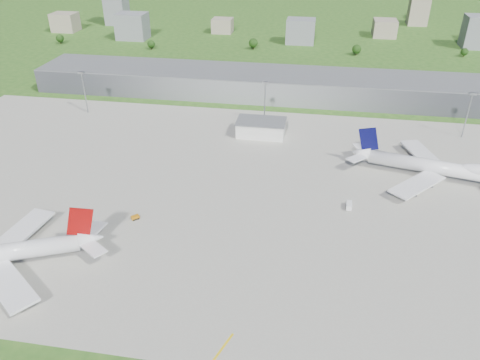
# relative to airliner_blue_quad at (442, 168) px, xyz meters

# --- Properties ---
(ground) EXTENTS (1400.00, 1400.00, 0.00)m
(ground) POSITION_rel_airliner_blue_quad_xyz_m (-98.83, 85.31, -5.81)
(ground) COLOR #29551A
(ground) RESTS_ON ground
(apron) EXTENTS (360.00, 190.00, 0.08)m
(apron) POSITION_rel_airliner_blue_quad_xyz_m (-88.83, -24.69, -5.77)
(apron) COLOR gray
(apron) RESTS_ON ground
(terminal) EXTENTS (300.00, 42.00, 15.00)m
(terminal) POSITION_rel_airliner_blue_quad_xyz_m (-98.83, 100.31, 1.69)
(terminal) COLOR gray
(terminal) RESTS_ON ground
(ops_building) EXTENTS (26.00, 16.00, 8.00)m
(ops_building) POSITION_rel_airliner_blue_quad_xyz_m (-88.83, 35.31, -1.81)
(ops_building) COLOR silver
(ops_building) RESTS_ON ground
(mast_west) EXTENTS (3.50, 2.00, 25.90)m
(mast_west) POSITION_rel_airliner_blue_quad_xyz_m (-198.83, 50.31, 11.90)
(mast_west) COLOR gray
(mast_west) RESTS_ON ground
(mast_center) EXTENTS (3.50, 2.00, 25.90)m
(mast_center) POSITION_rel_airliner_blue_quad_xyz_m (-88.83, 50.31, 11.90)
(mast_center) COLOR gray
(mast_center) RESTS_ON ground
(mast_east) EXTENTS (3.50, 2.00, 25.90)m
(mast_east) POSITION_rel_airliner_blue_quad_xyz_m (21.17, 50.31, 11.90)
(mast_east) COLOR gray
(mast_east) RESTS_ON ground
(airliner_blue_quad) EXTENTS (79.37, 61.33, 20.91)m
(airliner_blue_quad) POSITION_rel_airliner_blue_quad_xyz_m (0.00, 0.00, 0.00)
(airliner_blue_quad) COLOR white
(airliner_blue_quad) RESTS_ON ground
(tug_yellow) EXTENTS (3.61, 3.55, 1.64)m
(tug_yellow) POSITION_rel_airliner_blue_quad_xyz_m (-128.86, -54.74, -4.95)
(tug_yellow) COLOR #B86E0A
(tug_yellow) RESTS_ON ground
(van_white_near) EXTENTS (2.54, 5.31, 2.66)m
(van_white_near) POSITION_rel_airliner_blue_quad_xyz_m (-42.82, -32.27, -4.47)
(van_white_near) COLOR white
(van_white_near) RESTS_ON ground
(bldg_far_w) EXTENTS (24.00, 20.00, 18.00)m
(bldg_far_w) POSITION_rel_airliner_blue_quad_xyz_m (-318.83, 255.31, 3.19)
(bldg_far_w) COLOR gray
(bldg_far_w) RESTS_ON ground
(bldg_w) EXTENTS (28.00, 22.00, 24.00)m
(bldg_w) POSITION_rel_airliner_blue_quad_xyz_m (-238.83, 235.31, 6.19)
(bldg_w) COLOR slate
(bldg_w) RESTS_ON ground
(bldg_cw) EXTENTS (20.00, 18.00, 14.00)m
(bldg_cw) POSITION_rel_airliner_blue_quad_xyz_m (-158.83, 275.31, 1.19)
(bldg_cw) COLOR gray
(bldg_cw) RESTS_ON ground
(bldg_c) EXTENTS (26.00, 20.00, 22.00)m
(bldg_c) POSITION_rel_airliner_blue_quad_xyz_m (-78.83, 245.31, 5.19)
(bldg_c) COLOR slate
(bldg_c) RESTS_ON ground
(bldg_ce) EXTENTS (22.00, 24.00, 16.00)m
(bldg_ce) POSITION_rel_airliner_blue_quad_xyz_m (1.17, 285.31, 2.19)
(bldg_ce) COLOR gray
(bldg_ce) RESTS_ON ground
(bldg_tall_w) EXTENTS (22.00, 20.00, 44.00)m
(bldg_tall_w) POSITION_rel_airliner_blue_quad_xyz_m (-278.83, 295.31, 16.19)
(bldg_tall_w) COLOR slate
(bldg_tall_w) RESTS_ON ground
(bldg_tall_e) EXTENTS (20.00, 18.00, 36.00)m
(bldg_tall_e) POSITION_rel_airliner_blue_quad_xyz_m (41.17, 345.31, 12.19)
(bldg_tall_e) COLOR gray
(bldg_tall_e) RESTS_ON ground
(tree_far_w) EXTENTS (7.20, 7.20, 8.80)m
(tree_far_w) POSITION_rel_airliner_blue_quad_xyz_m (-298.83, 205.31, -0.62)
(tree_far_w) COLOR #382314
(tree_far_w) RESTS_ON ground
(tree_w) EXTENTS (6.75, 6.75, 8.25)m
(tree_w) POSITION_rel_airliner_blue_quad_xyz_m (-208.83, 200.31, -0.95)
(tree_w) COLOR #382314
(tree_w) RESTS_ON ground
(tree_c) EXTENTS (8.10, 8.10, 9.90)m
(tree_c) POSITION_rel_airliner_blue_quad_xyz_m (-118.83, 215.31, 0.03)
(tree_c) COLOR #382314
(tree_c) RESTS_ON ground
(tree_e) EXTENTS (7.65, 7.65, 9.35)m
(tree_e) POSITION_rel_airliner_blue_quad_xyz_m (-28.83, 210.31, -0.30)
(tree_e) COLOR #382314
(tree_e) RESTS_ON ground
(tree_far_e) EXTENTS (6.30, 6.30, 7.70)m
(tree_far_e) POSITION_rel_airliner_blue_quad_xyz_m (61.17, 220.31, -1.28)
(tree_far_e) COLOR #382314
(tree_far_e) RESTS_ON ground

